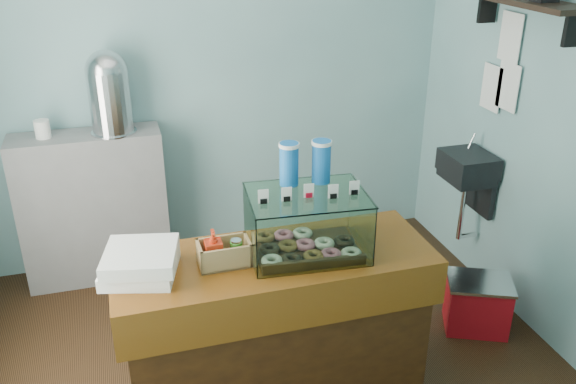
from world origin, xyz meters
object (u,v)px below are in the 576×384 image
object	(u,v)px
counter	(276,329)
display_case	(305,218)
coffee_urn	(109,90)
red_cooler	(477,304)

from	to	relation	value
counter	display_case	bearing A→B (deg)	10.40
display_case	coffee_urn	bearing A→B (deg)	124.40
coffee_urn	display_case	bearing A→B (deg)	-60.34
counter	display_case	size ratio (longest dim) A/B	2.62
red_cooler	display_case	bearing A→B (deg)	-146.47
display_case	coffee_urn	size ratio (longest dim) A/B	1.10
counter	red_cooler	world-z (taller)	counter
coffee_urn	red_cooler	bearing A→B (deg)	-32.10
counter	display_case	distance (m)	0.64
red_cooler	counter	bearing A→B (deg)	-146.37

